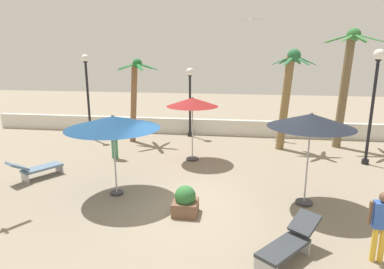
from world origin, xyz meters
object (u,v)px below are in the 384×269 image
object	(u,v)px
palm_tree_2	(135,90)
palm_tree_1	(288,89)
palm_tree_0	(347,75)
lounge_chair_2	(36,168)
patio_umbrella_1	(192,103)
planter	(185,201)
lamp_post_3	(87,88)
lounge_chair_0	(289,242)
lamp_post_1	(374,90)
patio_umbrella_2	(311,121)
guest_0	(381,220)
lamp_post_2	(190,91)
seagull_1	(251,20)
guest_1	(114,135)
patio_umbrella_0	(113,123)

from	to	relation	value
palm_tree_2	palm_tree_1	bearing A→B (deg)	-2.35
palm_tree_0	lounge_chair_2	bearing A→B (deg)	-153.40
patio_umbrella_1	planter	distance (m)	5.38
lamp_post_3	lounge_chair_2	distance (m)	6.29
planter	lounge_chair_0	bearing A→B (deg)	-33.30
patio_umbrella_1	lamp_post_1	world-z (taller)	lamp_post_1
palm_tree_1	planter	xyz separation A→B (m)	(-3.55, -7.24, -2.47)
patio_umbrella_1	lounge_chair_2	size ratio (longest dim) A/B	1.46
palm_tree_1	palm_tree_2	world-z (taller)	palm_tree_1
palm_tree_0	patio_umbrella_2	bearing A→B (deg)	-112.39
lamp_post_1	guest_0	bearing A→B (deg)	-106.61
guest_0	lamp_post_2	bearing A→B (deg)	118.63
palm_tree_2	seagull_1	bearing A→B (deg)	24.43
lounge_chair_2	planter	world-z (taller)	planter
lamp_post_2	lamp_post_1	bearing A→B (deg)	-24.54
lamp_post_3	guest_0	bearing A→B (deg)	-40.34
palm_tree_1	seagull_1	distance (m)	4.71
patio_umbrella_1	palm_tree_1	size ratio (longest dim) A/B	0.59
guest_0	planter	size ratio (longest dim) A/B	1.92
guest_0	planter	bearing A→B (deg)	160.90
guest_1	lamp_post_3	bearing A→B (deg)	129.54
patio_umbrella_2	lounge_chair_0	distance (m)	3.73
palm_tree_1	lounge_chair_2	distance (m)	11.07
lounge_chair_0	patio_umbrella_2	bearing A→B (deg)	74.10
lamp_post_3	lamp_post_2	bearing A→B (deg)	14.11
palm_tree_1	lamp_post_2	world-z (taller)	palm_tree_1
palm_tree_1	lamp_post_1	distance (m)	3.56
lamp_post_1	planter	world-z (taller)	lamp_post_1
palm_tree_0	planter	size ratio (longest dim) A/B	6.55
palm_tree_0	lamp_post_3	xyz separation A→B (m)	(-12.71, -0.24, -0.74)
lamp_post_3	planter	xyz separation A→B (m)	(6.44, -7.75, -2.33)
lamp_post_3	seagull_1	size ratio (longest dim) A/B	4.05
palm_tree_2	seagull_1	distance (m)	7.13
lamp_post_1	guest_0	size ratio (longest dim) A/B	2.83
patio_umbrella_0	patio_umbrella_2	xyz separation A→B (m)	(5.90, 0.16, 0.19)
guest_0	planter	world-z (taller)	guest_0
patio_umbrella_0	lamp_post_2	bearing A→B (deg)	81.71
patio_umbrella_1	lamp_post_2	xyz separation A→B (m)	(-0.74, 4.11, 0.01)
patio_umbrella_0	planter	size ratio (longest dim) A/B	3.46
palm_tree_2	patio_umbrella_0	bearing A→B (deg)	-77.97
palm_tree_0	guest_1	xyz separation A→B (m)	(-10.16, -3.33, -2.42)
palm_tree_0	guest_1	size ratio (longest dim) A/B	3.29
patio_umbrella_2	seagull_1	xyz separation A→B (m)	(-1.64, 8.93, 3.60)
guest_0	patio_umbrella_2	bearing A→B (deg)	111.08
patio_umbrella_0	palm_tree_2	xyz separation A→B (m)	(-1.39, 6.52, 0.28)
palm_tree_2	lounge_chair_2	world-z (taller)	palm_tree_2
patio_umbrella_0	patio_umbrella_1	size ratio (longest dim) A/B	1.08
lamp_post_1	lounge_chair_2	world-z (taller)	lamp_post_1
planter	seagull_1	bearing A→B (deg)	79.75
patio_umbrella_1	seagull_1	size ratio (longest dim) A/B	2.51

